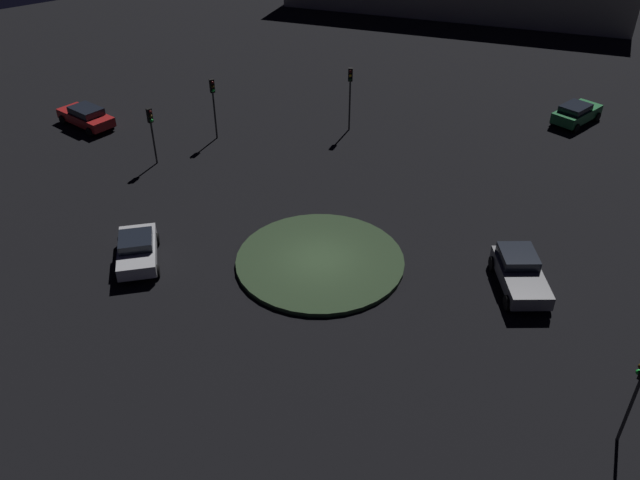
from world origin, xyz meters
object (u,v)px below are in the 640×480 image
Objects in this scene: car_silver at (137,249)px; traffic_light_northeast at (350,87)px; car_red at (86,116)px; traffic_light_north at (151,125)px; car_grey at (520,273)px; car_green at (576,113)px; traffic_light_north_near at (213,97)px; traffic_light_south at (639,383)px.

traffic_light_northeast is at bearing -47.49° from car_silver.
traffic_light_northeast is (18.41, 5.29, 2.43)m from car_silver.
traffic_light_north is at bearing 176.21° from car_red.
car_grey is 19.23m from traffic_light_northeast.
traffic_light_northeast is at bearing -157.80° from car_grey.
car_green is 34.72m from car_red.
traffic_light_northeast is at bearing 67.84° from traffic_light_north.
traffic_light_northeast is 9.18m from traffic_light_north_near.
car_grey is 9.26m from traffic_light_south.
traffic_light_north is at bearing -122.99° from car_grey.
car_silver is at bearing 169.14° from car_green.
traffic_light_northeast reaches higher than car_green.
car_green is at bearing 154.28° from car_grey.
car_grey is at bearing 30.12° from traffic_light_northeast.
car_red is 1.08× the size of traffic_light_northeast.
car_green is 25.49m from traffic_light_north_near.
car_grey is at bearing -157.55° from car_green.
car_red reaches higher than car_silver.
traffic_light_south is at bearing 0.34° from traffic_light_north.
traffic_light_south is at bearing 25.59° from traffic_light_northeast.
traffic_light_south is at bearing -147.48° from car_green.
traffic_light_northeast is (-13.40, 9.17, 2.37)m from car_green.
car_silver is at bearing 16.32° from traffic_light_south.
traffic_light_north_near is (6.17, -7.41, 2.21)m from car_red.
traffic_light_north_near is (-2.76, 22.98, 2.18)m from car_grey.
car_grey is 23.25m from traffic_light_north_near.
traffic_light_south is at bearing -130.83° from car_silver.
car_silver is 0.91× the size of car_red.
car_grey is at bearing 13.38° from traffic_light_north.
car_green is at bearing -70.48° from car_silver.
car_silver is 1.04× the size of traffic_light_north_near.
traffic_light_north is at bearing -0.33° from traffic_light_south.
traffic_light_north_near is at bearing -135.22° from car_grey.
car_green is 1.13× the size of traffic_light_north.
car_silver is 1.17× the size of traffic_light_north.
traffic_light_north_near is (-7.94, 4.61, -0.18)m from traffic_light_northeast.
car_green is 32.05m from car_silver.
traffic_light_south is at bearing 9.14° from traffic_light_north_near.
car_red is 38.53m from traffic_light_south.
car_silver is 0.98× the size of traffic_light_northeast.
traffic_light_south is (8.74, -20.91, 2.17)m from car_silver.
car_silver is (-13.24, 13.08, -0.07)m from car_grey.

